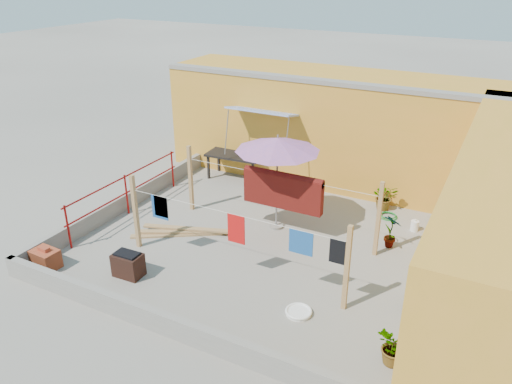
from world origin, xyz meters
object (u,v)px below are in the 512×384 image
(white_basin, at_px, (299,312))
(green_hose, at_px, (388,216))
(outdoor_table, at_px, (235,156))
(plant_back_a, at_px, (385,197))
(brazier, at_px, (128,264))
(patio_umbrella, at_px, (278,145))
(water_jug_a, at_px, (422,282))
(water_jug_b, at_px, (415,226))
(brick_stack, at_px, (46,259))

(white_basin, bearing_deg, green_hose, 83.85)
(outdoor_table, xyz_separation_m, plant_back_a, (4.62, 0.00, -0.35))
(brazier, relative_size, white_basin, 1.22)
(patio_umbrella, bearing_deg, outdoor_table, 137.55)
(water_jug_a, relative_size, water_jug_b, 1.21)
(brazier, distance_m, plant_back_a, 6.91)
(patio_umbrella, relative_size, brick_stack, 4.39)
(outdoor_table, height_order, white_basin, outdoor_table)
(patio_umbrella, relative_size, brazier, 4.20)
(water_jug_a, height_order, green_hose, water_jug_a)
(outdoor_table, bearing_deg, patio_umbrella, -42.45)
(water_jug_a, height_order, water_jug_b, water_jug_a)
(green_hose, height_order, plant_back_a, plant_back_a)
(white_basin, distance_m, water_jug_a, 2.67)
(patio_umbrella, relative_size, water_jug_a, 7.00)
(water_jug_a, relative_size, plant_back_a, 0.51)
(water_jug_b, xyz_separation_m, plant_back_a, (-0.98, 0.85, 0.23))
(water_jug_a, xyz_separation_m, water_jug_b, (-0.63, 2.44, -0.03))
(brazier, height_order, plant_back_a, plant_back_a)
(brick_stack, bearing_deg, patio_umbrella, 47.44)
(water_jug_a, bearing_deg, patio_umbrella, 164.72)
(brick_stack, bearing_deg, water_jug_b, 38.55)
(outdoor_table, distance_m, water_jug_a, 7.07)
(water_jug_b, xyz_separation_m, green_hose, (-0.75, 0.43, -0.10))
(brazier, bearing_deg, green_hose, 51.11)
(patio_umbrella, height_order, brick_stack, patio_umbrella)
(brick_stack, distance_m, brazier, 1.89)
(outdoor_table, distance_m, white_basin, 6.78)
(brick_stack, xyz_separation_m, green_hose, (6.02, 5.82, -0.18))
(brazier, relative_size, water_jug_b, 2.02)
(water_jug_a, relative_size, green_hose, 0.78)
(patio_umbrella, height_order, outdoor_table, patio_umbrella)
(white_basin, distance_m, plant_back_a, 5.19)
(water_jug_a, bearing_deg, brick_stack, -158.28)
(green_hose, bearing_deg, outdoor_table, 175.05)
(water_jug_b, bearing_deg, brazier, -135.99)
(water_jug_a, distance_m, green_hose, 3.19)
(water_jug_b, distance_m, plant_back_a, 1.32)
(white_basin, bearing_deg, water_jug_b, 73.72)
(water_jug_a, bearing_deg, outdoor_table, 152.14)
(brick_stack, relative_size, water_jug_a, 1.60)
(green_hose, bearing_deg, plant_back_a, 118.69)
(patio_umbrella, xyz_separation_m, brick_stack, (-3.65, -3.97, -1.96))
(white_basin, relative_size, plant_back_a, 0.70)
(patio_umbrella, distance_m, brazier, 4.30)
(green_hose, bearing_deg, water_jug_a, -64.28)
(patio_umbrella, height_order, water_jug_b, patio_umbrella)
(brick_stack, distance_m, plant_back_a, 8.51)
(patio_umbrella, relative_size, outdoor_table, 1.50)
(white_basin, bearing_deg, patio_umbrella, 122.58)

